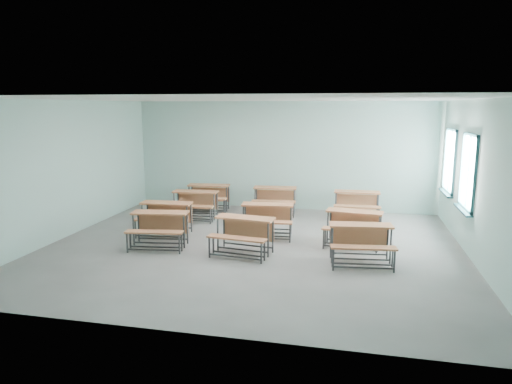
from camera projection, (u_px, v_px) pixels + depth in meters
room at (257, 175)px, 9.79m from camera, size 9.04×8.04×3.24m
desk_unit_r0c0 at (159, 224)px, 9.98m from camera, size 1.33×0.98×0.77m
desk_unit_r0c1 at (243, 230)px, 9.50m from camera, size 1.32×0.97×0.77m
desk_unit_r0c2 at (361, 238)px, 8.92m from camera, size 1.31×0.96×0.77m
desk_unit_r1c0 at (165, 213)px, 10.97m from camera, size 1.27×0.89×0.77m
desk_unit_r1c1 at (267, 215)px, 10.80m from camera, size 1.31×0.95×0.77m
desk_unit_r1c2 at (353, 223)px, 10.08m from camera, size 1.32×0.98×0.77m
desk_unit_r2c0 at (195, 201)px, 12.44m from camera, size 1.27×0.89×0.77m
desk_unit_r3c0 at (208, 194)px, 13.46m from camera, size 1.30×0.94×0.77m
desk_unit_r3c1 at (275, 196)px, 13.06m from camera, size 1.30×0.93×0.77m
desk_unit_r3c2 at (357, 201)px, 12.40m from camera, size 1.25×0.85×0.77m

